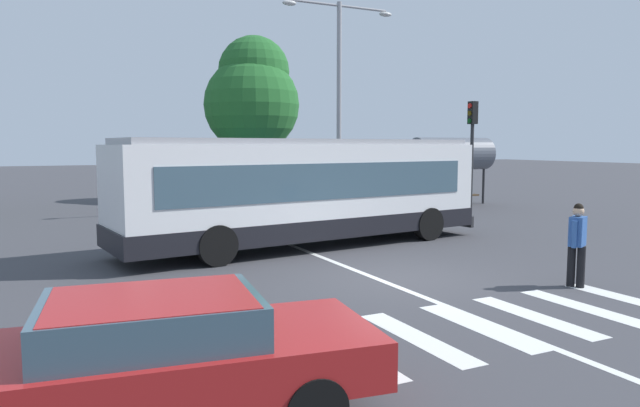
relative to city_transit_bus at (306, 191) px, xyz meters
The scene contains 13 objects.
ground_plane 4.80m from the city_transit_bus, 89.09° to the right, with size 160.00×160.00×0.00m, color #3D3D42.
city_transit_bus is the anchor object (origin of this frame).
pedestrian_crossing_street 7.43m from the city_transit_bus, 66.83° to the right, with size 0.53×0.41×1.72m.
foreground_sedan 10.72m from the city_transit_bus, 122.94° to the right, with size 4.69×2.37×1.35m.
parked_car_champagne 11.81m from the city_transit_bus, 100.59° to the left, with size 2.18×4.63×1.35m.
parked_car_teal 11.66m from the city_transit_bus, 87.12° to the left, with size 2.07×4.60×1.35m.
parked_car_blue 12.48m from the city_transit_bus, 75.22° to the left, with size 2.02×4.58×1.35m.
traffic_light_far_corner 9.60m from the city_transit_bus, 20.57° to the left, with size 0.33×0.32×4.63m.
bus_stop_shelter 13.15m from the city_transit_bus, 33.24° to the left, with size 4.16×1.54×3.25m.
twin_arm_street_lamp 9.02m from the city_transit_bus, 55.48° to the left, with size 5.08×0.32×8.77m.
background_tree_right 15.04m from the city_transit_bus, 76.37° to the left, with size 4.97×4.97×8.59m.
crosswalk_painted_stripes 8.13m from the city_transit_bus, 94.53° to the right, with size 7.72×2.62×0.01m.
lane_center_line 3.00m from the city_transit_bus, 97.98° to the right, with size 0.16×24.00×0.01m, color silver.
Camera 1 is at (-6.94, -10.35, 2.88)m, focal length 32.37 mm.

